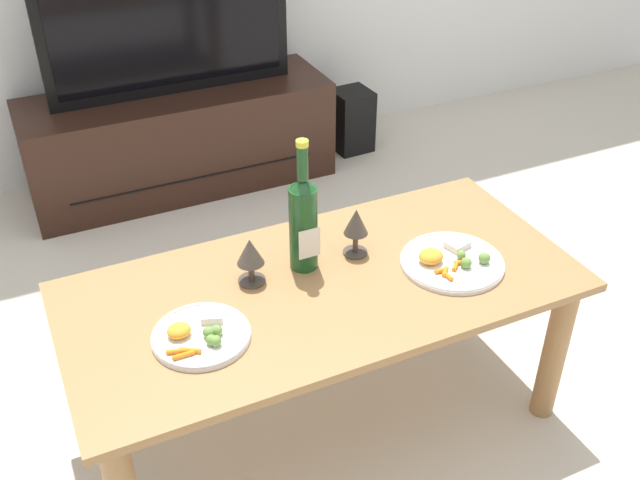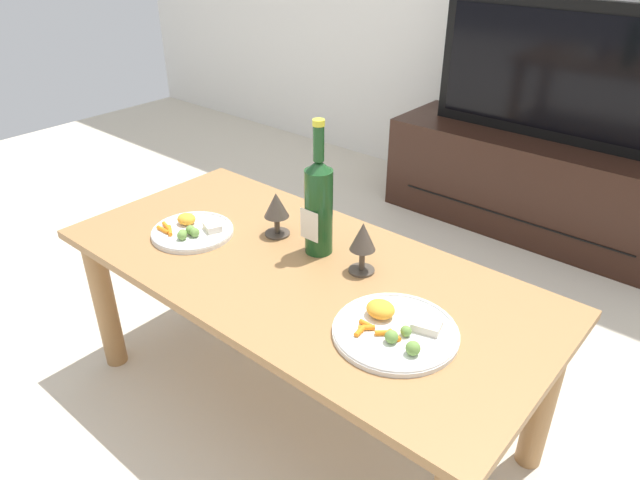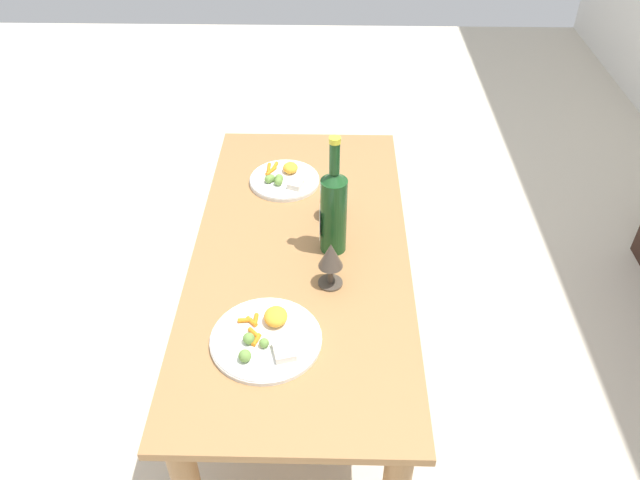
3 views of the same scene
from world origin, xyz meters
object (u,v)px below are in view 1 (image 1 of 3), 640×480
Objects in this scene: tv_screen at (167,25)px; goblet_right at (356,224)px; wine_bottle at (303,220)px; dinner_plate_right at (451,261)px; goblet_left at (250,254)px; floor_speaker at (352,120)px; dinner_plate_left at (201,335)px; dining_table at (323,310)px; tv_stand at (180,139)px.

tv_screen reaches higher than goblet_right.
wine_bottle reaches higher than dinner_plate_right.
dinner_plate_right is (0.53, -0.16, -0.08)m from goblet_left.
wine_bottle is at bearing 177.64° from goblet_right.
floor_speaker is at bearing -0.51° from tv_screen.
dinner_plate_left is (-0.51, -0.16, -0.08)m from goblet_right.
dining_table reaches higher than floor_speaker.
goblet_right is at bearing 0.00° from goblet_left.
wine_bottle is at bearing -91.93° from tv_stand.
floor_speaker is 2.14m from dinner_plate_left.
floor_speaker is at bearing 54.22° from goblet_left.
dining_table is at bearing -147.68° from goblet_right.
tv_screen is at bearing 88.06° from wine_bottle.
floor_speaker is (0.88, -0.01, -0.60)m from tv_screen.
dining_table is 0.38m from dinner_plate_right.
dining_table is 10.24× the size of goblet_left.
wine_bottle reaches higher than goblet_left.
floor_speaker is 1.80m from dinner_plate_right.
goblet_right is (-0.77, -1.51, 0.46)m from floor_speaker.
goblet_right reaches higher than goblet_left.
dinner_plate_left is at bearing -139.86° from goblet_left.
dining_table is 3.61× the size of wine_bottle.
tv_screen reaches higher than dinner_plate_left.
dinner_plate_left is (-0.40, -1.68, 0.30)m from tv_stand.
goblet_right reaches higher than tv_stand.
tv_stand is 9.38× the size of goblet_right.
goblet_right is 0.54m from dinner_plate_left.
tv_screen is 2.77× the size of wine_bottle.
floor_speaker is (0.92, 1.60, -0.27)m from dining_table.
dinner_plate_right is at bearing -36.83° from goblet_right.
tv_stand is 0.53m from tv_screen.
wine_bottle reaches higher than goblet_right.
tv_screen is at bearing 88.64° from dining_table.
tv_stand is 1.28× the size of tv_screen.
dinner_plate_left is at bearing -162.11° from goblet_right.
tv_screen is 1.06m from floor_speaker.
dinner_plate_right is at bearing -79.13° from tv_stand.
floor_speaker is at bearing -0.66° from tv_stand.
goblet_right is at bearing 143.17° from dinner_plate_right.
tv_screen is 7.87× the size of goblet_left.
dinner_plate_left is 0.84× the size of dinner_plate_right.
goblet_left is (-0.17, 0.09, 0.18)m from dining_table.
goblet_left is at bearing -97.80° from tv_stand.
wine_bottle is at bearing 97.50° from dining_table.
dinner_plate_right is (0.72, 0.00, 0.00)m from dinner_plate_left.
tv_stand is 0.88m from floor_speaker.
tv_stand is 4.36× the size of floor_speaker.
floor_speaker is 1.84m from wine_bottle.
goblet_left reaches higher than tv_stand.
wine_bottle is (-0.93, -1.50, 0.51)m from floor_speaker.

